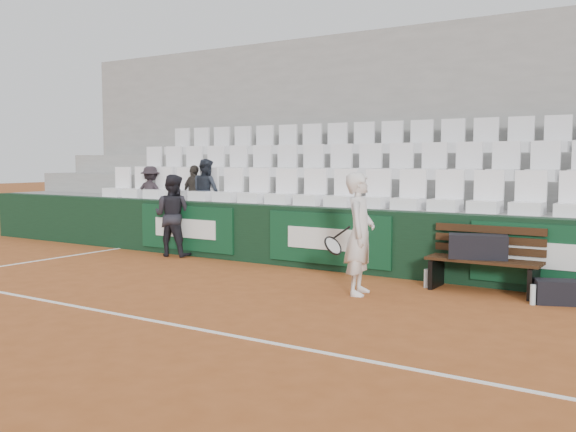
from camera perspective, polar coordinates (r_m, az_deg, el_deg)
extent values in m
plane|color=#9E5023|center=(7.15, -10.45, -9.44)|extent=(80.00, 80.00, 0.00)
cube|color=white|center=(7.15, -10.45, -9.41)|extent=(18.00, 0.06, 0.01)
cube|color=black|center=(10.28, 4.98, -2.13)|extent=(18.00, 0.30, 1.00)
cube|color=#0C381E|center=(11.98, -9.07, -1.07)|extent=(2.20, 0.04, 0.82)
cube|color=#0C381E|center=(10.23, 3.54, -2.05)|extent=(2.20, 0.04, 0.82)
cube|color=#0C381E|center=(9.08, 22.63, -3.32)|extent=(2.20, 0.04, 0.82)
cube|color=gray|center=(10.84, 6.53, -1.78)|extent=(18.00, 0.95, 1.00)
cube|color=gray|center=(11.67, 8.61, -0.21)|extent=(18.00, 0.95, 1.45)
cube|color=gray|center=(12.52, 10.41, 1.15)|extent=(18.00, 0.95, 1.90)
cube|color=gray|center=(13.08, 11.55, 6.77)|extent=(18.00, 0.30, 4.40)
cube|color=white|center=(10.62, 6.15, 2.50)|extent=(11.90, 0.44, 0.63)
cube|color=silver|center=(11.46, 8.32, 4.91)|extent=(11.90, 0.44, 0.63)
cube|color=silver|center=(12.34, 10.19, 6.97)|extent=(11.90, 0.44, 0.63)
cube|color=#351E10|center=(9.02, 16.95, -5.10)|extent=(1.50, 0.56, 0.45)
cube|color=black|center=(8.99, 16.53, -2.62)|extent=(0.82, 0.54, 0.33)
cube|color=black|center=(8.63, 22.73, -6.25)|extent=(0.56, 0.46, 0.30)
cylinder|color=silver|center=(9.16, 12.20, -5.44)|extent=(0.07, 0.07, 0.26)
cylinder|color=silver|center=(8.48, 20.94, -6.55)|extent=(0.07, 0.07, 0.25)
imported|color=silver|center=(8.48, 6.40, -1.59)|extent=(0.52, 0.67, 1.61)
torus|color=black|center=(8.68, 4.02, -2.65)|extent=(0.19, 0.30, 0.26)
cylinder|color=black|center=(8.60, 4.80, -1.46)|extent=(0.26, 0.03, 0.20)
imported|color=black|center=(12.00, -10.22, 0.05)|extent=(0.85, 0.73, 1.51)
imported|color=black|center=(13.47, -12.15, 3.93)|extent=(0.80, 0.60, 1.10)
imported|color=#302B26|center=(12.66, -8.33, 4.00)|extent=(0.70, 0.38, 1.13)
imported|color=#1E242E|center=(12.46, -7.30, 4.27)|extent=(0.73, 0.64, 1.25)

